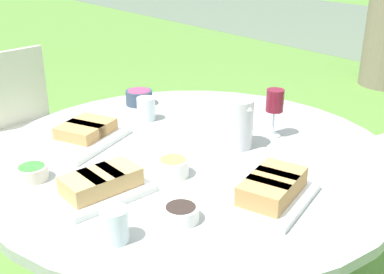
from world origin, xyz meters
name	(u,v)px	position (x,y,z in m)	size (l,w,h in m)	color
dining_table	(192,173)	(0.00, 0.00, 0.66)	(1.46, 1.46, 0.75)	#4C4C51
chair_near_right	(23,121)	(-1.28, -0.14, 0.52)	(0.47, 0.48, 0.89)	beige
water_pitcher	(238,123)	(0.07, 0.16, 0.84)	(0.11, 0.11, 0.18)	silver
wine_glass	(275,103)	(0.08, 0.34, 0.88)	(0.07, 0.07, 0.19)	silver
platter_bread_main	(83,134)	(-0.34, -0.25, 0.77)	(0.36, 0.41, 0.06)	white
platter_charcuterie	(101,185)	(0.06, -0.40, 0.78)	(0.19, 0.29, 0.08)	white
platter_sandwich_side	(272,190)	(0.41, -0.04, 0.78)	(0.28, 0.33, 0.08)	white
bowl_fries	(173,166)	(0.09, -0.16, 0.78)	(0.10, 0.10, 0.06)	white
bowl_salad	(32,172)	(-0.17, -0.52, 0.77)	(0.10, 0.10, 0.05)	beige
bowl_olives	(181,212)	(0.32, -0.30, 0.77)	(0.10, 0.10, 0.04)	white
bowl_dip_red	(139,97)	(-0.56, 0.15, 0.78)	(0.12, 0.12, 0.07)	#334256
cup_water_near	(146,109)	(-0.37, 0.06, 0.80)	(0.08, 0.08, 0.10)	silver
cup_water_far	(115,225)	(0.28, -0.49, 0.79)	(0.07, 0.07, 0.09)	silver
handbag	(218,149)	(-0.96, 1.02, 0.13)	(0.30, 0.14, 0.37)	brown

